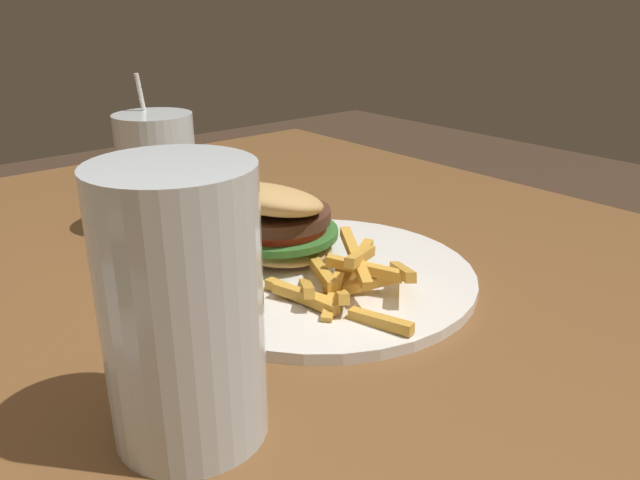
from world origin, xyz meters
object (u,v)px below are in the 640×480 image
at_px(spoon, 189,227).
at_px(meal_plate_near, 299,250).
at_px(juice_glass, 158,176).
at_px(beer_glass, 183,310).

bearing_deg(spoon, meal_plate_near, 120.01).
bearing_deg(juice_glass, spoon, -155.93).
height_order(beer_glass, juice_glass, juice_glass).
relative_size(beer_glass, spoon, 1.02).
xyz_separation_m(beer_glass, spoon, (0.31, -0.17, -0.08)).
distance_m(meal_plate_near, beer_glass, 0.24).
relative_size(meal_plate_near, juice_glass, 1.69).
distance_m(meal_plate_near, spoon, 0.18).
height_order(meal_plate_near, spoon, meal_plate_near).
distance_m(beer_glass, juice_glass, 0.38).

